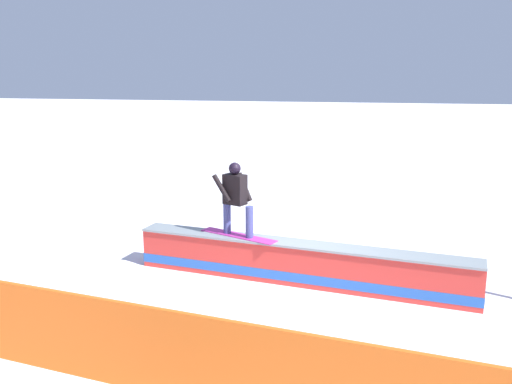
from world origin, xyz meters
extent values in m
plane|color=white|center=(0.00, 0.00, 0.00)|extent=(120.00, 120.00, 0.00)
cube|color=red|center=(0.00, 0.00, 0.36)|extent=(6.16, 1.30, 0.71)
cube|color=blue|center=(0.00, 0.00, 0.18)|extent=(6.17, 1.32, 0.17)
cube|color=gray|center=(0.00, 0.00, 0.73)|extent=(6.16, 1.36, 0.04)
cube|color=#C02D95|center=(1.16, -0.16, 0.76)|extent=(1.56, 0.84, 0.01)
cylinder|color=#404785|center=(1.40, -0.26, 1.06)|extent=(0.18, 0.18, 0.58)
cylinder|color=#404785|center=(0.93, -0.07, 1.06)|extent=(0.18, 0.18, 0.58)
cube|color=black|center=(1.23, -0.19, 1.62)|extent=(0.46, 0.37, 0.55)
sphere|color=black|center=(1.23, -0.19, 2.01)|extent=(0.22, 0.22, 0.22)
cylinder|color=black|center=(1.46, -0.10, 1.65)|extent=(0.41, 0.24, 0.49)
cylinder|color=black|center=(1.07, -0.31, 1.65)|extent=(0.34, 0.21, 0.53)
cube|color=orange|center=(0.00, 3.98, 0.55)|extent=(12.06, 1.76, 1.09)
camera|label=1|loc=(-1.31, 9.25, 3.72)|focal=38.59mm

